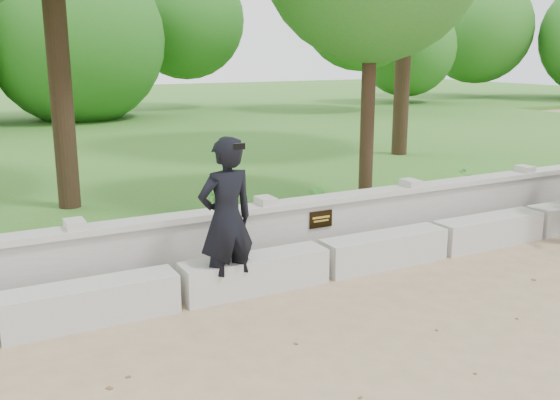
{
  "coord_description": "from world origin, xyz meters",
  "views": [
    {
      "loc": [
        -4.18,
        -4.73,
        2.92
      ],
      "look_at": [
        -0.62,
        1.95,
        1.11
      ],
      "focal_mm": 40.0,
      "sensor_mm": 36.0,
      "label": 1
    }
  ],
  "objects": [
    {
      "name": "ground",
      "position": [
        0.0,
        0.0,
        0.0
      ],
      "size": [
        80.0,
        80.0,
        0.0
      ],
      "primitive_type": "plane",
      "color": "tan",
      "rests_on": "ground"
    },
    {
      "name": "lawn",
      "position": [
        0.0,
        14.0,
        0.12
      ],
      "size": [
        40.0,
        22.0,
        0.25
      ],
      "primitive_type": "cube",
      "color": "#35691A",
      "rests_on": "ground"
    },
    {
      "name": "concrete_bench",
      "position": [
        0.0,
        1.9,
        0.22
      ],
      "size": [
        11.9,
        0.45,
        0.45
      ],
      "color": "beige",
      "rests_on": "ground"
    },
    {
      "name": "parapet_wall",
      "position": [
        0.0,
        2.6,
        0.46
      ],
      "size": [
        12.5,
        0.35,
        0.9
      ],
      "color": "#B3B1A9",
      "rests_on": "ground"
    },
    {
      "name": "man_main",
      "position": [
        -1.42,
        1.8,
        0.99
      ],
      "size": [
        0.77,
        0.69,
        1.98
      ],
      "color": "black",
      "rests_on": "ground"
    },
    {
      "name": "shrub_b",
      "position": [
        0.73,
        3.3,
        0.57
      ],
      "size": [
        0.32,
        0.38,
        0.63
      ],
      "primitive_type": "imported",
      "rotation": [
        0.0,
        0.0,
        1.7
      ],
      "color": "#3D8B2F",
      "rests_on": "lawn"
    },
    {
      "name": "shrub_c",
      "position": [
        4.33,
        3.65,
        0.51
      ],
      "size": [
        0.53,
        0.48,
        0.51
      ],
      "primitive_type": "imported",
      "rotation": [
        0.0,
        0.0,
        3.35
      ],
      "color": "#3D8B2F",
      "rests_on": "lawn"
    },
    {
      "name": "shrub_d",
      "position": [
        -0.53,
        4.39,
        0.52
      ],
      "size": [
        0.31,
        0.34,
        0.53
      ],
      "primitive_type": "imported",
      "rotation": [
        0.0,
        0.0,
        4.88
      ],
      "color": "#3D8B2F",
      "rests_on": "lawn"
    }
  ]
}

